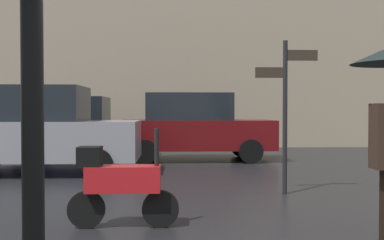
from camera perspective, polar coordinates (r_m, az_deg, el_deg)
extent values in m
cylinder|color=black|center=(1.83, -19.97, -2.39)|extent=(0.09, 0.09, 2.69)
cylinder|color=black|center=(5.58, -4.12, -11.44)|extent=(0.46, 0.09, 0.46)
cylinder|color=black|center=(5.68, -13.57, -11.24)|extent=(0.46, 0.09, 0.46)
cube|color=red|center=(5.54, -8.90, -7.54)|extent=(0.92, 0.32, 0.32)
cube|color=black|center=(5.57, -13.14, -4.61)|extent=(0.28, 0.28, 0.24)
cylinder|color=black|center=(5.46, -4.61, -3.95)|extent=(0.06, 0.06, 0.55)
cube|color=#590C0F|center=(12.72, 0.61, -1.88)|extent=(4.41, 1.73, 0.84)
cube|color=black|center=(12.69, -0.38, 1.74)|extent=(2.43, 1.59, 0.77)
cylinder|color=black|center=(13.76, 6.40, -3.39)|extent=(0.66, 0.18, 0.66)
cylinder|color=black|center=(12.06, 7.66, -4.07)|extent=(0.66, 0.18, 0.66)
cylinder|color=black|center=(13.62, -5.62, -3.44)|extent=(0.66, 0.18, 0.66)
cylinder|color=black|center=(11.90, -6.10, -4.13)|extent=(0.66, 0.18, 0.66)
cube|color=gray|center=(10.63, -19.20, -2.50)|extent=(4.51, 1.76, 0.88)
cube|color=black|center=(10.68, -20.39, 2.00)|extent=(2.48, 1.62, 0.79)
cylinder|color=black|center=(11.21, -10.63, -4.52)|extent=(0.65, 0.18, 0.65)
cylinder|color=black|center=(9.48, -12.18, -5.60)|extent=(0.65, 0.18, 0.65)
cube|color=#1E234C|center=(13.78, -14.79, -1.88)|extent=(4.06, 1.87, 0.77)
cube|color=black|center=(13.81, -15.63, 1.31)|extent=(2.23, 1.72, 0.77)
cylinder|color=black|center=(14.51, -8.87, -3.22)|extent=(0.63, 0.18, 0.63)
cylinder|color=black|center=(12.66, -9.83, -3.89)|extent=(0.63, 0.18, 0.63)
cylinder|color=black|center=(15.04, -18.94, -3.11)|extent=(0.63, 0.18, 0.63)
cylinder|color=black|center=(13.27, -21.24, -3.72)|extent=(0.63, 0.18, 0.63)
cylinder|color=black|center=(7.76, 11.98, 0.31)|extent=(0.08, 0.08, 2.66)
cube|color=#33281E|center=(7.89, 14.01, 8.16)|extent=(0.56, 0.04, 0.18)
cube|color=#33281E|center=(7.72, 10.13, 6.09)|extent=(0.52, 0.04, 0.18)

